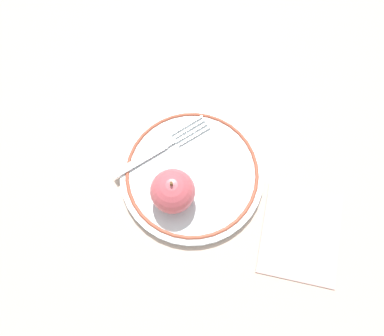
{
  "coord_description": "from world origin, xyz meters",
  "views": [
    {
      "loc": [
        0.04,
        0.18,
        0.6
      ],
      "look_at": [
        0.02,
        -0.02,
        0.04
      ],
      "focal_mm": 35.0,
      "sensor_mm": 36.0,
      "label": 1
    }
  ],
  "objects_px": {
    "plate": "(192,174)",
    "apple_red_whole": "(173,191)",
    "fork": "(159,149)",
    "napkin_folded": "(301,234)"
  },
  "relations": [
    {
      "from": "plate",
      "to": "apple_red_whole",
      "type": "distance_m",
      "value": 0.07
    },
    {
      "from": "apple_red_whole",
      "to": "fork",
      "type": "bearing_deg",
      "value": -79.25
    },
    {
      "from": "plate",
      "to": "apple_red_whole",
      "type": "relative_size",
      "value": 3.05
    },
    {
      "from": "fork",
      "to": "napkin_folded",
      "type": "height_order",
      "value": "fork"
    },
    {
      "from": "plate",
      "to": "napkin_folded",
      "type": "bearing_deg",
      "value": 142.93
    },
    {
      "from": "fork",
      "to": "apple_red_whole",
      "type": "bearing_deg",
      "value": -104.9
    },
    {
      "from": "plate",
      "to": "napkin_folded",
      "type": "distance_m",
      "value": 0.2
    },
    {
      "from": "plate",
      "to": "fork",
      "type": "bearing_deg",
      "value": -42.58
    },
    {
      "from": "napkin_folded",
      "to": "fork",
      "type": "bearing_deg",
      "value": -38.48
    },
    {
      "from": "plate",
      "to": "napkin_folded",
      "type": "height_order",
      "value": "plate"
    }
  ]
}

